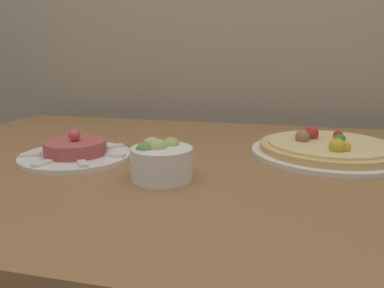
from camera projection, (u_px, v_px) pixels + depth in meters
dining_table at (206, 200)px, 0.79m from camera, size 1.43×0.88×0.74m
pizza_plate at (328, 148)px, 0.82m from camera, size 0.33×0.33×0.06m
tartare_plate at (76, 152)px, 0.79m from camera, size 0.23×0.23×0.06m
small_bowl at (161, 160)px, 0.66m from camera, size 0.11×0.11×0.07m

